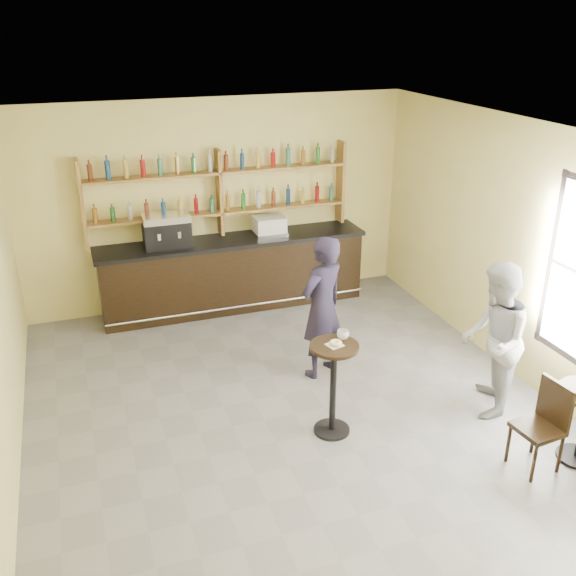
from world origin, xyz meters
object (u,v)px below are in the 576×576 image
object	(u,v)px
pastry_case	(269,226)
pedestal_table	(333,389)
espresso_machine	(167,230)
bar_counter	(233,273)
man_main	(322,307)
patron_second	(494,340)
chair_west	(538,428)

from	to	relation	value
pastry_case	pedestal_table	xyz separation A→B (m)	(-0.43, -3.60, -0.73)
espresso_machine	bar_counter	bearing A→B (deg)	1.41
espresso_machine	pedestal_table	world-z (taller)	espresso_machine
pastry_case	man_main	xyz separation A→B (m)	(-0.07, -2.38, -0.34)
pastry_case	patron_second	xyz separation A→B (m)	(1.44, -3.79, -0.36)
pastry_case	bar_counter	bearing A→B (deg)	-170.37
patron_second	bar_counter	bearing A→B (deg)	-117.93
patron_second	pastry_case	bearing A→B (deg)	-125.39
espresso_machine	chair_west	xyz separation A→B (m)	(2.86, -4.85, -0.89)
bar_counter	pedestal_table	xyz separation A→B (m)	(0.16, -3.60, -0.02)
patron_second	chair_west	bearing A→B (deg)	24.42
pastry_case	pedestal_table	distance (m)	3.70
bar_counter	pastry_case	world-z (taller)	pastry_case
espresso_machine	pedestal_table	distance (m)	3.87
pedestal_table	man_main	bearing A→B (deg)	73.58
bar_counter	pastry_case	size ratio (longest dim) A/B	8.56
espresso_machine	man_main	xyz separation A→B (m)	(1.51, -2.38, -0.44)
pedestal_table	pastry_case	bearing A→B (deg)	83.12
pedestal_table	chair_west	size ratio (longest dim) A/B	1.14
bar_counter	pedestal_table	distance (m)	3.60
pedestal_table	bar_counter	bearing A→B (deg)	92.62
pedestal_table	man_main	xyz separation A→B (m)	(0.36, 1.22, 0.39)
bar_counter	chair_west	distance (m)	5.20
pedestal_table	patron_second	xyz separation A→B (m)	(1.88, -0.19, 0.37)
pedestal_table	chair_west	world-z (taller)	pedestal_table
bar_counter	patron_second	world-z (taller)	patron_second
espresso_machine	patron_second	xyz separation A→B (m)	(3.03, -3.79, -0.46)
bar_counter	chair_west	size ratio (longest dim) A/B	4.34
bar_counter	pastry_case	distance (m)	0.93
espresso_machine	pastry_case	size ratio (longest dim) A/B	1.40
espresso_machine	chair_west	size ratio (longest dim) A/B	0.71
espresso_machine	patron_second	world-z (taller)	patron_second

